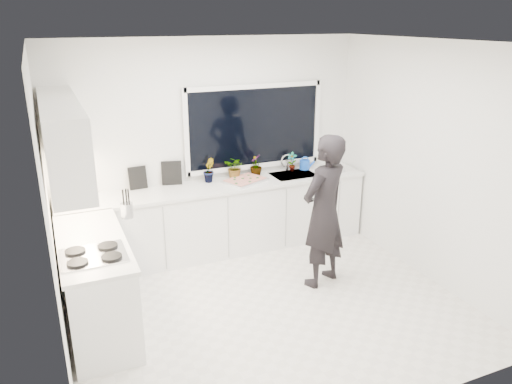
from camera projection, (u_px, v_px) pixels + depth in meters
name	position (u px, v px, depth m)	size (l,w,h in m)	color
floor	(267.00, 306.00, 5.33)	(4.00, 3.50, 0.02)	beige
wall_back	(211.00, 146.00, 6.40)	(4.00, 0.02, 2.70)	white
wall_left	(48.00, 217.00, 4.13)	(0.02, 3.50, 2.70)	white
wall_right	(429.00, 163.00, 5.64)	(0.02, 3.50, 2.70)	white
ceiling	(269.00, 41.00, 4.43)	(4.00, 3.50, 0.02)	white
window	(254.00, 127.00, 6.53)	(1.80, 0.02, 1.00)	black
base_cabinets_back	(220.00, 220.00, 6.44)	(3.92, 0.58, 0.88)	white
base_cabinets_left	(97.00, 285.00, 4.86)	(0.58, 1.60, 0.88)	white
countertop_back	(220.00, 186.00, 6.28)	(3.94, 0.62, 0.04)	silver
countertop_left	(92.00, 243.00, 4.71)	(0.62, 1.60, 0.04)	silver
upper_cabinets	(63.00, 137.00, 4.65)	(0.34, 2.10, 0.70)	white
sink	(293.00, 178.00, 6.69)	(0.58, 0.42, 0.14)	silver
faucet	(287.00, 163.00, 6.81)	(0.03, 0.03, 0.22)	silver
stovetop	(93.00, 255.00, 4.38)	(0.56, 0.48, 0.03)	black
person	(324.00, 212.00, 5.52)	(0.64, 0.42, 1.75)	black
pizza_tray	(245.00, 181.00, 6.37)	(0.51, 0.38, 0.03)	#AFAFB3
pizza	(245.00, 179.00, 6.37)	(0.47, 0.33, 0.01)	red
watering_can	(305.00, 165.00, 6.89)	(0.14, 0.14, 0.13)	blue
paper_towel_roll	(62.00, 192.00, 5.63)	(0.11, 0.11, 0.26)	white
knife_block	(68.00, 191.00, 5.70)	(0.13, 0.10, 0.22)	#9A6B47
utensil_crock	(127.00, 210.00, 5.22)	(0.13, 0.13, 0.16)	#ADAEB2
picture_frame_large	(138.00, 178.00, 6.08)	(0.22, 0.02, 0.28)	black
picture_frame_small	(172.00, 173.00, 6.23)	(0.25, 0.02, 0.30)	black
herb_plants	(240.00, 167.00, 6.50)	(1.37, 0.35, 0.30)	#26662D
soap_bottles	(337.00, 163.00, 6.72)	(0.22, 0.12, 0.28)	#D8BF66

